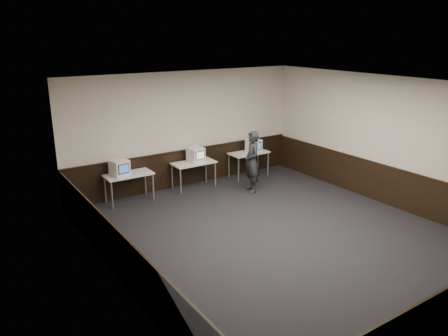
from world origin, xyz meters
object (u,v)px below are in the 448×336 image
at_px(desk_left, 129,176).
at_px(emac_right, 254,146).
at_px(desk_center, 194,165).
at_px(desk_right, 249,155).
at_px(emac_center, 196,154).
at_px(person, 252,162).
at_px(emac_left, 120,168).

xyz_separation_m(desk_left, emac_right, (3.97, -0.02, 0.26)).
xyz_separation_m(desk_center, desk_right, (1.90, 0.00, 0.00)).
relative_size(desk_left, desk_right, 1.00).
height_order(desk_left, emac_center, emac_center).
bearing_deg(desk_center, person, -43.21).
relative_size(desk_right, emac_center, 2.63).
xyz_separation_m(desk_left, desk_center, (1.90, 0.00, 0.00)).
bearing_deg(desk_center, desk_right, 0.00).
bearing_deg(person, desk_center, -116.58).
relative_size(desk_right, emac_right, 2.78).
distance_m(desk_right, emac_center, 1.82).
xyz_separation_m(desk_right, emac_center, (-1.80, 0.04, 0.27)).
bearing_deg(desk_right, emac_right, -7.70).
relative_size(emac_center, person, 0.27).
bearing_deg(desk_right, desk_left, 180.00).
bearing_deg(emac_left, desk_center, -9.29).
height_order(desk_center, emac_left, emac_left).
height_order(desk_center, desk_right, same).
relative_size(desk_right, emac_left, 2.48).
height_order(emac_left, emac_right, emac_left).
bearing_deg(desk_left, desk_right, 0.00).
xyz_separation_m(desk_left, emac_left, (-0.22, -0.00, 0.27)).
xyz_separation_m(desk_center, person, (1.18, -1.11, 0.16)).
xyz_separation_m(emac_left, emac_center, (2.22, 0.04, -0.01)).
bearing_deg(desk_center, emac_center, 22.41).
distance_m(emac_right, person, 1.41).
bearing_deg(person, desk_right, 163.63).
distance_m(desk_center, desk_right, 1.90).
xyz_separation_m(emac_center, emac_right, (1.97, -0.06, -0.01)).
height_order(desk_right, person, person).
relative_size(desk_left, emac_center, 2.63).
bearing_deg(emac_right, desk_left, 174.91).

